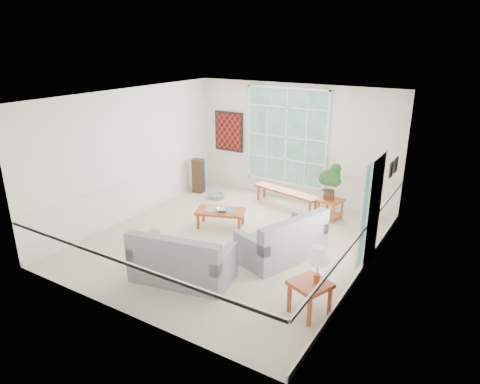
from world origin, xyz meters
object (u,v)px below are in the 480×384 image
(loveseat_right, at_px, (282,235))
(end_table, at_px, (330,209))
(loveseat_front, at_px, (182,255))
(side_table, at_px, (309,298))
(coffee_table, at_px, (221,218))

(loveseat_right, height_order, end_table, loveseat_right)
(loveseat_front, relative_size, end_table, 3.46)
(loveseat_front, xyz_separation_m, side_table, (2.31, 0.20, -0.19))
(loveseat_front, bearing_deg, end_table, 60.23)
(end_table, bearing_deg, side_table, -74.41)
(loveseat_right, distance_m, end_table, 2.28)
(loveseat_right, xyz_separation_m, loveseat_front, (-1.13, -1.63, 0.01))
(loveseat_front, distance_m, side_table, 2.33)
(loveseat_right, bearing_deg, loveseat_front, -104.56)
(end_table, height_order, side_table, side_table)
(loveseat_front, height_order, end_table, loveseat_front)
(coffee_table, relative_size, side_table, 1.94)
(coffee_table, bearing_deg, side_table, -54.39)
(loveseat_right, xyz_separation_m, coffee_table, (-1.80, 0.56, -0.26))
(loveseat_front, relative_size, coffee_table, 1.61)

